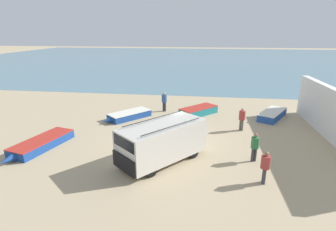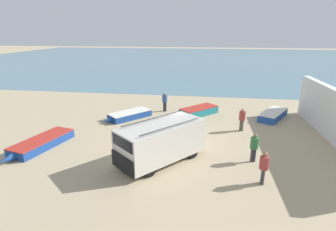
{
  "view_description": "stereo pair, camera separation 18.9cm",
  "coord_description": "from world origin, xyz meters",
  "px_view_note": "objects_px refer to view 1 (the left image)",
  "views": [
    {
      "loc": [
        2.51,
        -16.17,
        6.9
      ],
      "look_at": [
        0.08,
        1.8,
        1.0
      ],
      "focal_mm": 28.0,
      "sensor_mm": 36.0,
      "label": 1
    },
    {
      "loc": [
        2.7,
        -16.14,
        6.9
      ],
      "look_at": [
        0.08,
        1.8,
        1.0
      ],
      "focal_mm": 28.0,
      "sensor_mm": 36.0,
      "label": 2
    }
  ],
  "objects_px": {
    "fishing_rowboat_2": "(197,111)",
    "fishing_rowboat_3": "(273,114)",
    "parked_van": "(162,141)",
    "fisherman_1": "(242,117)",
    "fisherman_3": "(164,100)",
    "fishing_rowboat_0": "(128,115)",
    "fishing_rowboat_1": "(41,144)",
    "fisherman_2": "(255,145)",
    "fisherman_0": "(265,165)"
  },
  "relations": [
    {
      "from": "fisherman_0",
      "to": "fishing_rowboat_2",
      "type": "bearing_deg",
      "value": -66.92
    },
    {
      "from": "fisherman_0",
      "to": "fishing_rowboat_3",
      "type": "bearing_deg",
      "value": -100.65
    },
    {
      "from": "parked_van",
      "to": "fishing_rowboat_2",
      "type": "bearing_deg",
      "value": -150.36
    },
    {
      "from": "fishing_rowboat_0",
      "to": "fisherman_1",
      "type": "bearing_deg",
      "value": 120.8
    },
    {
      "from": "fishing_rowboat_2",
      "to": "fisherman_2",
      "type": "relative_size",
      "value": 2.22
    },
    {
      "from": "fisherman_1",
      "to": "fisherman_2",
      "type": "xyz_separation_m",
      "value": [
        0.08,
        -4.73,
        -0.02
      ]
    },
    {
      "from": "fishing_rowboat_0",
      "to": "fishing_rowboat_3",
      "type": "xyz_separation_m",
      "value": [
        11.84,
        1.85,
        0.03
      ]
    },
    {
      "from": "parked_van",
      "to": "fisherman_2",
      "type": "bearing_deg",
      "value": 137.56
    },
    {
      "from": "fishing_rowboat_1",
      "to": "fishing_rowboat_0",
      "type": "bearing_deg",
      "value": 162.84
    },
    {
      "from": "fishing_rowboat_0",
      "to": "fisherman_2",
      "type": "xyz_separation_m",
      "value": [
        8.92,
        -6.27,
        0.72
      ]
    },
    {
      "from": "fishing_rowboat_1",
      "to": "fisherman_3",
      "type": "relative_size",
      "value": 2.85
    },
    {
      "from": "fisherman_0",
      "to": "fishing_rowboat_0",
      "type": "bearing_deg",
      "value": -38.59
    },
    {
      "from": "fishing_rowboat_0",
      "to": "fisherman_2",
      "type": "distance_m",
      "value": 10.93
    },
    {
      "from": "parked_van",
      "to": "fishing_rowboat_0",
      "type": "distance_m",
      "value": 7.97
    },
    {
      "from": "fishing_rowboat_2",
      "to": "fisherman_0",
      "type": "bearing_deg",
      "value": 61.85
    },
    {
      "from": "fishing_rowboat_1",
      "to": "fisherman_0",
      "type": "relative_size",
      "value": 3.03
    },
    {
      "from": "fisherman_3",
      "to": "fishing_rowboat_3",
      "type": "bearing_deg",
      "value": -71.79
    },
    {
      "from": "fisherman_1",
      "to": "fisherman_3",
      "type": "relative_size",
      "value": 0.96
    },
    {
      "from": "fishing_rowboat_2",
      "to": "fisherman_2",
      "type": "height_order",
      "value": "fisherman_2"
    },
    {
      "from": "parked_van",
      "to": "fisherman_2",
      "type": "distance_m",
      "value": 5.05
    },
    {
      "from": "fishing_rowboat_0",
      "to": "fishing_rowboat_2",
      "type": "distance_m",
      "value": 5.87
    },
    {
      "from": "fishing_rowboat_2",
      "to": "fishing_rowboat_3",
      "type": "distance_m",
      "value": 6.25
    },
    {
      "from": "fishing_rowboat_1",
      "to": "fishing_rowboat_3",
      "type": "xyz_separation_m",
      "value": [
        15.61,
        8.09,
        0.03
      ]
    },
    {
      "from": "fisherman_2",
      "to": "fisherman_3",
      "type": "relative_size",
      "value": 0.95
    },
    {
      "from": "fishing_rowboat_1",
      "to": "fisherman_0",
      "type": "xyz_separation_m",
      "value": [
        12.77,
        -2.24,
        0.71
      ]
    },
    {
      "from": "fishing_rowboat_3",
      "to": "fisherman_0",
      "type": "relative_size",
      "value": 2.57
    },
    {
      "from": "fisherman_3",
      "to": "fisherman_2",
      "type": "bearing_deg",
      "value": -122.41
    },
    {
      "from": "fishing_rowboat_1",
      "to": "fishing_rowboat_3",
      "type": "distance_m",
      "value": 17.58
    },
    {
      "from": "fishing_rowboat_0",
      "to": "fisherman_3",
      "type": "distance_m",
      "value": 3.66
    },
    {
      "from": "fishing_rowboat_0",
      "to": "fisherman_1",
      "type": "xyz_separation_m",
      "value": [
        8.84,
        -1.54,
        0.73
      ]
    },
    {
      "from": "fisherman_1",
      "to": "fisherman_3",
      "type": "height_order",
      "value": "fisherman_3"
    },
    {
      "from": "parked_van",
      "to": "fisherman_2",
      "type": "xyz_separation_m",
      "value": [
        5.01,
        0.61,
        -0.2
      ]
    },
    {
      "from": "fishing_rowboat_3",
      "to": "fisherman_0",
      "type": "xyz_separation_m",
      "value": [
        -2.84,
        -10.33,
        0.68
      ]
    },
    {
      "from": "fishing_rowboat_2",
      "to": "fisherman_3",
      "type": "height_order",
      "value": "fisherman_3"
    },
    {
      "from": "fisherman_0",
      "to": "fisherman_2",
      "type": "height_order",
      "value": "fisherman_2"
    },
    {
      "from": "fishing_rowboat_0",
      "to": "fisherman_0",
      "type": "relative_size",
      "value": 2.34
    },
    {
      "from": "fishing_rowboat_1",
      "to": "fisherman_2",
      "type": "distance_m",
      "value": 12.71
    },
    {
      "from": "fishing_rowboat_2",
      "to": "fisherman_0",
      "type": "xyz_separation_m",
      "value": [
        3.41,
        -10.28,
        0.66
      ]
    },
    {
      "from": "fisherman_1",
      "to": "fisherman_3",
      "type": "distance_m",
      "value": 7.36
    },
    {
      "from": "fishing_rowboat_3",
      "to": "fisherman_1",
      "type": "distance_m",
      "value": 4.58
    },
    {
      "from": "fisherman_3",
      "to": "fishing_rowboat_0",
      "type": "bearing_deg",
      "value": 154.24
    },
    {
      "from": "parked_van",
      "to": "fishing_rowboat_0",
      "type": "xyz_separation_m",
      "value": [
        -3.91,
        6.88,
        -0.92
      ]
    },
    {
      "from": "fishing_rowboat_0",
      "to": "fishing_rowboat_2",
      "type": "bearing_deg",
      "value": 148.48
    },
    {
      "from": "fishing_rowboat_1",
      "to": "fishing_rowboat_2",
      "type": "height_order",
      "value": "fishing_rowboat_2"
    },
    {
      "from": "fishing_rowboat_2",
      "to": "parked_van",
      "type": "bearing_deg",
      "value": 32.49
    },
    {
      "from": "fishing_rowboat_2",
      "to": "fishing_rowboat_3",
      "type": "height_order",
      "value": "fishing_rowboat_2"
    },
    {
      "from": "fishing_rowboat_2",
      "to": "fisherman_3",
      "type": "distance_m",
      "value": 3.11
    },
    {
      "from": "fisherman_1",
      "to": "fisherman_2",
      "type": "height_order",
      "value": "fisherman_1"
    },
    {
      "from": "fishing_rowboat_3",
      "to": "fisherman_3",
      "type": "xyz_separation_m",
      "value": [
        -9.21,
        0.56,
        0.75
      ]
    },
    {
      "from": "fisherman_2",
      "to": "parked_van",
      "type": "bearing_deg",
      "value": -103.18
    }
  ]
}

